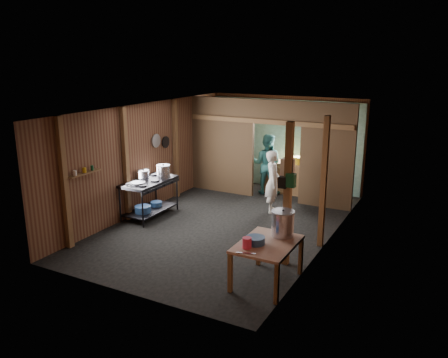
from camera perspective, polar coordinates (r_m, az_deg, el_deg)
The scene contains 41 objects.
floor at distance 10.31m, azimuth 0.52°, elevation -5.65°, with size 4.50×7.00×0.00m, color black.
ceiling at distance 9.69m, azimuth 0.56°, elevation 8.87°, with size 4.50×7.00×0.00m, color #343332.
wall_back at distance 13.06m, azimuth 7.66°, elevation 4.62°, with size 4.50×0.00×2.60m, color brown.
wall_front at distance 7.13m, azimuth -12.59°, elevation -4.61°, with size 4.50×0.00×2.60m, color brown.
wall_left at distance 11.11m, azimuth -9.82°, elevation 2.66°, with size 0.00×7.00×2.60m, color brown.
wall_right at distance 9.14m, azimuth 13.17°, elevation -0.24°, with size 0.00×7.00×2.60m, color brown.
partition_left at distance 12.42m, azimuth -0.21°, elevation 4.21°, with size 1.85×0.10×2.60m, color #4D3720.
partition_right at distance 11.37m, azimuth 12.80°, elevation 2.80°, with size 1.35×0.10×2.60m, color #4D3720.
partition_header at distance 11.62m, azimuth 6.73°, elevation 8.33°, with size 1.30×0.10×0.60m, color #4D3720.
turquoise_panel at distance 13.01m, azimuth 7.56°, elevation 4.36°, with size 4.40×0.06×2.50m, color #85BCBB.
back_counter at distance 12.64m, azimuth 7.92°, elevation 0.19°, with size 1.20×0.50×0.85m, color brown.
wall_clock at distance 12.78m, azimuth 8.66°, elevation 7.08°, with size 0.20×0.20×0.03m, color silver.
post_left_a at distance 9.21m, azimuth -19.35°, elevation -0.59°, with size 0.10×0.12×2.60m, color brown.
post_left_b at distance 10.46m, azimuth -12.18°, elevation 1.77°, with size 0.10×0.12×2.60m, color brown.
post_left_c at distance 12.02m, azimuth -6.07°, elevation 3.75°, with size 0.10×0.12×2.60m, color brown.
post_right at distance 8.97m, azimuth 12.40°, elevation -0.48°, with size 0.10×0.12×2.60m, color brown.
post_free at distance 8.05m, azimuth 7.98°, elevation -2.06°, with size 0.12×0.12×2.60m, color brown.
cross_beam at distance 11.69m, azimuth 5.45°, elevation 7.18°, with size 4.40×0.12×0.12m, color brown.
pan_lid_big at distance 11.33m, azimuth -8.51°, elevation 4.77°, with size 0.34×0.34×0.03m, color gray.
pan_lid_small at distance 11.66m, azimuth -7.33°, elevation 4.61°, with size 0.30×0.30×0.03m, color black.
wall_shelf at distance 9.49m, azimuth -17.09°, elevation 0.69°, with size 0.14×0.80×0.03m, color brown.
jar_white at distance 9.31m, azimuth -18.20°, elevation 0.73°, with size 0.07×0.07×0.10m, color silver.
jar_yellow at distance 9.48m, azimuth -17.13°, elevation 1.07°, with size 0.08×0.08×0.10m, color #BD8D14.
jar_green at distance 9.63m, azimuth -16.21°, elevation 1.35°, with size 0.06×0.06×0.10m, color #0E4927.
bag_white at distance 8.01m, azimuth 7.97°, elevation 1.42°, with size 0.22×0.15×0.32m, color silver.
bag_green at distance 7.89m, azimuth 8.39°, elevation -0.17°, with size 0.16×0.12×0.24m, color #0E4927.
bag_black at distance 7.93m, azimuth 7.38°, elevation -0.42°, with size 0.14×0.10×0.20m, color black.
gas_range at distance 10.82m, azimuth -9.31°, elevation -2.39°, with size 0.76×1.48×0.87m, color black, non-canonical shape.
prep_table at distance 7.68m, azimuth 5.40°, elevation -10.43°, with size 0.88×1.21×0.71m, color tan, non-canonical shape.
stove_pot_large at distance 10.83m, azimuth -7.61°, elevation 0.90°, with size 0.33×0.33×0.33m, color #BAB9C7, non-canonical shape.
stove_pot_med at distance 10.79m, azimuth -10.05°, elevation 0.48°, with size 0.27×0.27×0.23m, color #BAB9C7, non-canonical shape.
frying_pan at distance 10.39m, azimuth -10.72°, elevation -0.53°, with size 0.33×0.55×0.07m, color gray, non-canonical shape.
blue_tub_front at distance 10.67m, azimuth -10.14°, elevation -3.75°, with size 0.38×0.38×0.16m, color #294E86.
blue_tub_back at distance 11.07m, azimuth -8.49°, elevation -3.10°, with size 0.28×0.28×0.11m, color #294E86.
stock_pot at distance 7.76m, azimuth 7.38°, elevation -5.62°, with size 0.40×0.40×0.46m, color #BAB9C7, non-canonical shape.
wash_basin at distance 7.46m, azimuth 3.94°, elevation -7.68°, with size 0.32×0.32×0.12m, color #294E86.
pink_bucket at distance 7.28m, azimuth 2.90°, elevation -8.01°, with size 0.15×0.15×0.18m, color #F63159.
knife at distance 7.13m, azimuth 2.78°, elevation -9.26°, with size 0.30×0.04×0.01m, color #BAB9C7.
yellow_tub at distance 12.42m, azimuth 9.40°, elevation 2.33°, with size 0.34×0.34×0.19m, color #BD8D14.
cook at distance 10.94m, azimuth 6.13°, elevation -0.33°, with size 0.55×0.36×1.51m, color silver.
worker_back at distance 12.42m, azimuth 5.39°, elevation 1.89°, with size 0.80×0.62×1.65m, color #2A6A6A.
Camera 1 is at (4.43, -8.55, 3.67)m, focal length 36.45 mm.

